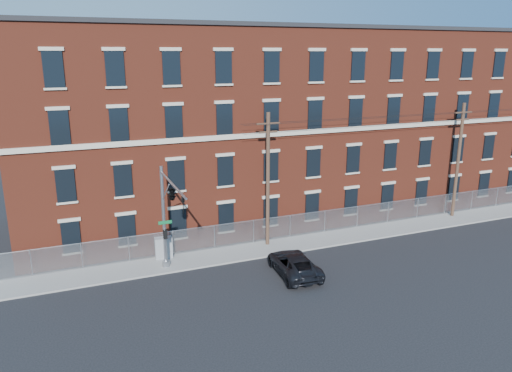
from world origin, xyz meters
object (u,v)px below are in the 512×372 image
at_px(utility_pole_near, 268,178).
at_px(pickup_truck, 294,264).
at_px(utility_cabinet, 164,248).
at_px(traffic_signal_mast, 170,202).

bearing_deg(utility_pole_near, pickup_truck, -93.91).
distance_m(utility_pole_near, utility_cabinet, 9.02).
relative_size(traffic_signal_mast, utility_cabinet, 4.63).
bearing_deg(traffic_signal_mast, pickup_truck, -13.53).
bearing_deg(utility_cabinet, utility_pole_near, 1.18).
distance_m(traffic_signal_mast, pickup_truck, 9.14).
bearing_deg(pickup_truck, utility_cabinet, -32.70).
bearing_deg(utility_pole_near, utility_cabinet, 177.08).
height_order(traffic_signal_mast, utility_pole_near, utility_pole_near).
bearing_deg(utility_cabinet, traffic_signal_mast, -88.44).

